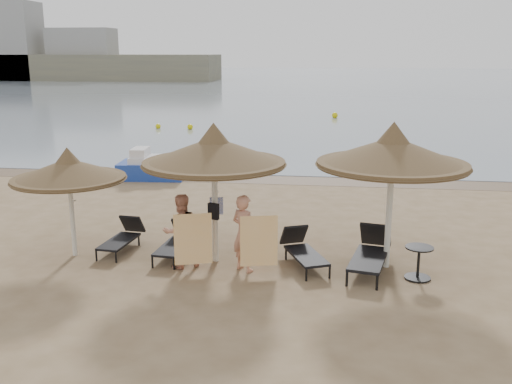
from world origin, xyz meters
TOP-DOWN VIEW (x-y plane):
  - ground at (0.00, 0.00)m, footprint 160.00×160.00m
  - sea at (0.00, 80.00)m, footprint 200.00×140.00m
  - wet_sand_strip at (0.00, 9.40)m, footprint 200.00×1.60m
  - far_shore at (-25.10, 77.82)m, footprint 150.00×54.80m
  - palapa_left at (-2.82, 0.92)m, footprint 2.53×2.53m
  - palapa_center at (0.46, 0.99)m, footprint 3.12×3.12m
  - palapa_right at (4.20, 1.11)m, footprint 3.19×3.19m
  - lounger_far_left at (-1.85, 1.45)m, footprint 0.68×1.63m
  - lounger_near_left at (-0.49, 1.24)m, footprint 0.68×1.69m
  - lounger_near_right at (2.39, 1.02)m, footprint 1.19×1.78m
  - lounger_far_right at (3.85, 0.90)m, footprint 1.06×2.07m
  - side_table at (4.78, 0.51)m, footprint 0.57×0.57m
  - person_left at (-0.20, 0.52)m, footprint 1.03×0.95m
  - person_right at (1.17, 0.51)m, footprint 1.06×0.97m
  - towel_left at (0.15, 0.17)m, footprint 0.76×0.26m
  - towel_right at (1.52, 0.26)m, footprint 0.76×0.19m
  - bag_patterned at (0.46, 1.17)m, footprint 0.30×0.12m
  - bag_dark at (0.46, 0.83)m, footprint 0.26×0.17m
  - pedal_boat at (-3.56, 9.08)m, footprint 2.48×1.57m
  - buoy_left at (-7.36, 22.34)m, footprint 0.31×0.31m
  - buoy_mid at (3.22, 29.31)m, footprint 0.41×0.41m
  - buoy_extra at (-5.35, 22.20)m, footprint 0.33×0.33m

SIDE VIEW (x-z plane):
  - ground at x=0.00m, z-range 0.00..0.00m
  - wet_sand_strip at x=0.00m, z-range 0.00..0.01m
  - sea at x=0.00m, z-range 0.00..0.03m
  - buoy_left at x=-7.36m, z-range 0.00..0.31m
  - buoy_extra at x=-5.35m, z-range 0.00..0.33m
  - buoy_mid at x=3.22m, z-range 0.00..0.41m
  - lounger_far_left at x=-1.85m, z-range -0.04..0.67m
  - side_table at x=4.78m, z-range -0.02..0.67m
  - lounger_near_left at x=-0.49m, z-range -0.04..0.70m
  - lounger_near_right at x=2.39m, z-range -0.04..0.72m
  - lounger_far_right at x=3.85m, z-range -0.04..0.84m
  - pedal_boat at x=-3.56m, z-range -0.14..0.97m
  - towel_right at x=1.52m, z-range 0.21..1.29m
  - towel_left at x=0.15m, z-range 0.21..1.31m
  - person_left at x=-0.20m, z-range 0.00..1.89m
  - person_right at x=1.17m, z-range 0.00..1.93m
  - bag_dark at x=0.46m, z-range 1.02..1.37m
  - bag_patterned at x=0.46m, z-range 1.04..1.41m
  - palapa_left at x=-2.82m, z-range 0.74..3.25m
  - palapa_center at x=0.46m, z-range 0.92..4.01m
  - palapa_right at x=4.20m, z-range 0.94..4.10m
  - far_shore at x=-25.10m, z-range -3.09..8.91m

